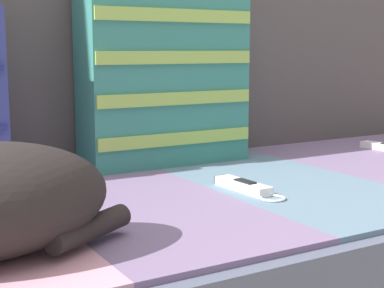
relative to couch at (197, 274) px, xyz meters
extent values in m
cube|color=#4C5166|center=(0.00, 0.00, 0.08)|extent=(2.11, 0.89, 0.22)
cube|color=slate|center=(-0.17, -0.02, 0.19)|extent=(0.34, 0.80, 0.01)
cube|color=slate|center=(0.17, -0.02, 0.19)|extent=(0.34, 0.80, 0.01)
cube|color=slate|center=(0.51, -0.02, 0.19)|extent=(0.34, 0.80, 0.01)
cube|color=#474242|center=(0.00, 0.38, 0.46)|extent=(2.11, 0.14, 0.52)
cube|color=#337A70|center=(0.05, 0.24, 0.41)|extent=(0.41, 0.13, 0.43)
cube|color=#93B751|center=(0.05, 0.17, 0.27)|extent=(0.40, 0.01, 0.03)
cube|color=#93B751|center=(0.05, 0.17, 0.36)|extent=(0.40, 0.01, 0.03)
cube|color=#93B751|center=(0.05, 0.17, 0.46)|extent=(0.40, 0.01, 0.03)
cube|color=#93B751|center=(0.05, 0.17, 0.56)|extent=(0.40, 0.01, 0.03)
cylinder|color=black|center=(-0.34, -0.26, 0.23)|extent=(0.15, 0.11, 0.03)
cube|color=black|center=(0.65, 0.16, 0.21)|extent=(0.03, 0.01, 0.02)
cube|color=white|center=(0.05, -0.09, 0.21)|extent=(0.04, 0.15, 0.02)
cube|color=black|center=(0.05, -0.10, 0.22)|extent=(0.02, 0.05, 0.00)
cube|color=black|center=(0.05, -0.02, 0.21)|extent=(0.03, 0.01, 0.02)
torus|color=silver|center=(0.06, -0.18, 0.20)|extent=(0.05, 0.05, 0.01)
camera|label=1|loc=(-0.62, -1.03, 0.48)|focal=55.00mm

